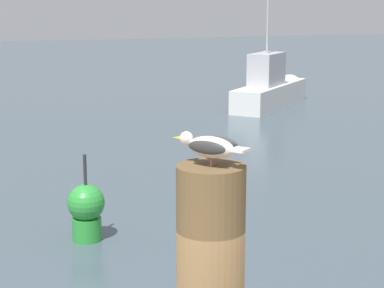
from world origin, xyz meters
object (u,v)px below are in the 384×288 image
(seagull, at_px, (210,146))
(channel_buoy, at_px, (86,210))
(boat_white, at_px, (273,88))
(mooring_post, at_px, (210,271))

(seagull, height_order, channel_buoy, seagull)
(boat_white, bearing_deg, mooring_post, -118.02)
(mooring_post, relative_size, boat_white, 0.21)
(mooring_post, bearing_deg, seagull, 127.88)
(mooring_post, distance_m, seagull, 0.60)
(boat_white, bearing_deg, channel_buoy, -128.41)
(boat_white, distance_m, channel_buoy, 14.13)
(mooring_post, relative_size, channel_buoy, 0.77)
(boat_white, height_order, channel_buoy, boat_white)
(seagull, xyz_separation_m, channel_buoy, (0.76, 6.83, -2.42))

